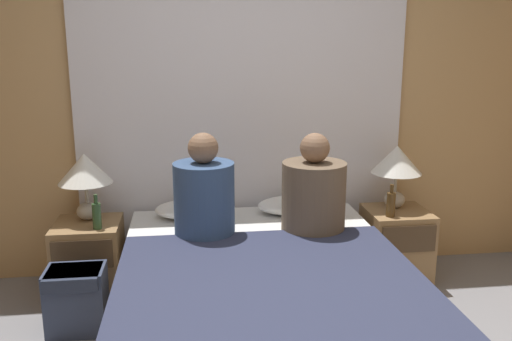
# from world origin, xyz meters

# --- Properties ---
(wall_back) EXTENTS (4.80, 0.06, 2.50)m
(wall_back) POSITION_xyz_m (0.00, 1.80, 1.25)
(wall_back) COLOR tan
(wall_back) RESTS_ON ground_plane
(curtain_panel) EXTENTS (2.57, 0.02, 2.20)m
(curtain_panel) POSITION_xyz_m (0.00, 1.74, 1.10)
(curtain_panel) COLOR white
(curtain_panel) RESTS_ON ground_plane
(bed) EXTENTS (1.63, 2.09, 0.51)m
(bed) POSITION_xyz_m (0.00, 0.64, 0.25)
(bed) COLOR olive
(bed) RESTS_ON ground_plane
(nightstand_left) EXTENTS (0.43, 0.44, 0.53)m
(nightstand_left) POSITION_xyz_m (-1.08, 1.40, 0.26)
(nightstand_left) COLOR #937047
(nightstand_left) RESTS_ON ground_plane
(nightstand_right) EXTENTS (0.43, 0.44, 0.53)m
(nightstand_right) POSITION_xyz_m (1.08, 1.40, 0.26)
(nightstand_right) COLOR #937047
(nightstand_right) RESTS_ON ground_plane
(lamp_left) EXTENTS (0.36, 0.36, 0.46)m
(lamp_left) POSITION_xyz_m (-1.08, 1.48, 0.85)
(lamp_left) COLOR #B2A899
(lamp_left) RESTS_ON nightstand_left
(lamp_right) EXTENTS (0.36, 0.36, 0.46)m
(lamp_right) POSITION_xyz_m (1.08, 1.48, 0.85)
(lamp_right) COLOR #B2A899
(lamp_right) RESTS_ON nightstand_right
(pillow_left) EXTENTS (0.55, 0.33, 0.12)m
(pillow_left) POSITION_xyz_m (-0.36, 1.49, 0.57)
(pillow_left) COLOR white
(pillow_left) RESTS_ON bed
(pillow_right) EXTENTS (0.55, 0.33, 0.12)m
(pillow_right) POSITION_xyz_m (0.36, 1.49, 0.57)
(pillow_right) COLOR white
(pillow_right) RESTS_ON bed
(blanket_on_bed) EXTENTS (1.57, 1.44, 0.03)m
(blanket_on_bed) POSITION_xyz_m (0.00, 0.35, 0.52)
(blanket_on_bed) COLOR #2D334C
(blanket_on_bed) RESTS_ON bed
(person_left_in_bed) EXTENTS (0.38, 0.38, 0.66)m
(person_left_in_bed) POSITION_xyz_m (-0.31, 1.11, 0.77)
(person_left_in_bed) COLOR #38517A
(person_left_in_bed) RESTS_ON bed
(person_right_in_bed) EXTENTS (0.41, 0.41, 0.64)m
(person_right_in_bed) POSITION_xyz_m (0.39, 1.11, 0.76)
(person_right_in_bed) COLOR brown
(person_right_in_bed) RESTS_ON bed
(beer_bottle_on_left_stand) EXTENTS (0.06, 0.06, 0.23)m
(beer_bottle_on_left_stand) POSITION_xyz_m (-0.99, 1.28, 0.62)
(beer_bottle_on_left_stand) COLOR #2D4C28
(beer_bottle_on_left_stand) RESTS_ON nightstand_left
(beer_bottle_on_right_stand) EXTENTS (0.06, 0.06, 0.23)m
(beer_bottle_on_right_stand) POSITION_xyz_m (0.98, 1.28, 0.62)
(beer_bottle_on_right_stand) COLOR #513819
(beer_bottle_on_right_stand) RESTS_ON nightstand_right
(backpack_on_floor) EXTENTS (0.34, 0.28, 0.40)m
(backpack_on_floor) POSITION_xyz_m (-1.08, 0.94, 0.22)
(backpack_on_floor) COLOR #333D56
(backpack_on_floor) RESTS_ON ground_plane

